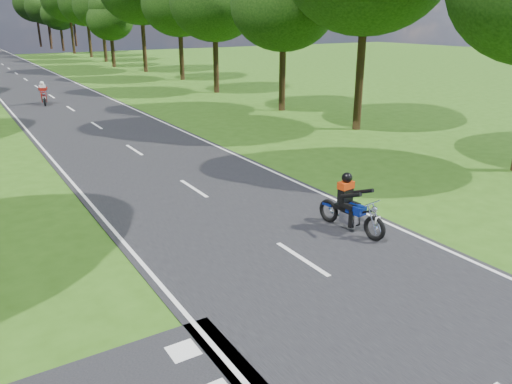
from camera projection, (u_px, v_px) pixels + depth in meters
ground at (361, 298)px, 10.18m from camera, size 160.00×160.00×0.00m
main_road at (16, 74)px, 50.26m from camera, size 7.00×140.00×0.02m
road_markings at (18, 75)px, 48.69m from camera, size 7.40×140.00×0.01m
rider_near_blue at (352, 203)px, 13.07m from camera, size 0.87×1.96×1.57m
rider_far_red at (43, 93)px, 32.27m from camera, size 0.81×1.83×1.48m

